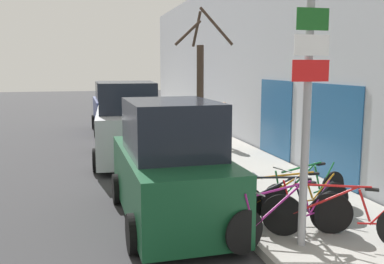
{
  "coord_description": "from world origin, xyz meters",
  "views": [
    {
      "loc": [
        -1.59,
        -1.69,
        2.92
      ],
      "look_at": [
        0.75,
        7.25,
        1.5
      ],
      "focal_mm": 40.0,
      "sensor_mm": 36.0,
      "label": 1
    }
  ],
  "objects_px": {
    "parked_car_0": "(170,168)",
    "bicycle_0": "(339,218)",
    "parked_car_2": "(115,109)",
    "bicycle_3": "(291,199)",
    "bicycle_4": "(305,192)",
    "bicycle_1": "(289,217)",
    "parked_car_1": "(127,125)",
    "street_tree": "(200,101)",
    "bicycle_2": "(277,207)",
    "signpost": "(307,115)",
    "pedestrian_near": "(224,121)"
  },
  "relations": [
    {
      "from": "bicycle_0",
      "to": "bicycle_3",
      "type": "relative_size",
      "value": 0.91
    },
    {
      "from": "bicycle_3",
      "to": "parked_car_0",
      "type": "bearing_deg",
      "value": 69.22
    },
    {
      "from": "bicycle_2",
      "to": "parked_car_0",
      "type": "bearing_deg",
      "value": 73.16
    },
    {
      "from": "bicycle_4",
      "to": "parked_car_2",
      "type": "distance_m",
      "value": 12.46
    },
    {
      "from": "parked_car_1",
      "to": "bicycle_3",
      "type": "bearing_deg",
      "value": -67.16
    },
    {
      "from": "bicycle_4",
      "to": "pedestrian_near",
      "type": "relative_size",
      "value": 1.39
    },
    {
      "from": "bicycle_2",
      "to": "parked_car_1",
      "type": "bearing_deg",
      "value": 37.47
    },
    {
      "from": "signpost",
      "to": "bicycle_0",
      "type": "relative_size",
      "value": 1.79
    },
    {
      "from": "bicycle_3",
      "to": "bicycle_0",
      "type": "bearing_deg",
      "value": -166.29
    },
    {
      "from": "bicycle_1",
      "to": "parked_car_0",
      "type": "relative_size",
      "value": 0.57
    },
    {
      "from": "parked_car_0",
      "to": "pedestrian_near",
      "type": "distance_m",
      "value": 6.88
    },
    {
      "from": "parked_car_2",
      "to": "parked_car_0",
      "type": "bearing_deg",
      "value": -89.81
    },
    {
      "from": "bicycle_0",
      "to": "bicycle_1",
      "type": "xyz_separation_m",
      "value": [
        -0.75,
        0.24,
        -0.01
      ]
    },
    {
      "from": "bicycle_4",
      "to": "parked_car_2",
      "type": "height_order",
      "value": "parked_car_2"
    },
    {
      "from": "parked_car_1",
      "to": "pedestrian_near",
      "type": "height_order",
      "value": "parked_car_1"
    },
    {
      "from": "signpost",
      "to": "bicycle_0",
      "type": "distance_m",
      "value": 1.76
    },
    {
      "from": "parked_car_1",
      "to": "pedestrian_near",
      "type": "xyz_separation_m",
      "value": [
        3.35,
        0.49,
        -0.06
      ]
    },
    {
      "from": "bicycle_2",
      "to": "bicycle_4",
      "type": "height_order",
      "value": "bicycle_2"
    },
    {
      "from": "bicycle_0",
      "to": "parked_car_0",
      "type": "xyz_separation_m",
      "value": [
        -2.3,
        2.02,
        0.48
      ]
    },
    {
      "from": "pedestrian_near",
      "to": "bicycle_2",
      "type": "bearing_deg",
      "value": -121.75
    },
    {
      "from": "bicycle_3",
      "to": "pedestrian_near",
      "type": "height_order",
      "value": "pedestrian_near"
    },
    {
      "from": "bicycle_0",
      "to": "parked_car_1",
      "type": "height_order",
      "value": "parked_car_1"
    },
    {
      "from": "bicycle_1",
      "to": "street_tree",
      "type": "distance_m",
      "value": 4.7
    },
    {
      "from": "bicycle_1",
      "to": "bicycle_3",
      "type": "bearing_deg",
      "value": -46.52
    },
    {
      "from": "bicycle_3",
      "to": "bicycle_4",
      "type": "distance_m",
      "value": 0.5
    },
    {
      "from": "signpost",
      "to": "parked_car_1",
      "type": "bearing_deg",
      "value": 103.95
    },
    {
      "from": "bicycle_1",
      "to": "street_tree",
      "type": "bearing_deg",
      "value": -14.18
    },
    {
      "from": "parked_car_0",
      "to": "bicycle_0",
      "type": "bearing_deg",
      "value": -42.0
    },
    {
      "from": "bicycle_3",
      "to": "street_tree",
      "type": "height_order",
      "value": "street_tree"
    },
    {
      "from": "parked_car_1",
      "to": "parked_car_2",
      "type": "xyz_separation_m",
      "value": [
        0.09,
        5.93,
        -0.08
      ]
    },
    {
      "from": "bicycle_3",
      "to": "street_tree",
      "type": "xyz_separation_m",
      "value": [
        -0.73,
        3.54,
        1.53
      ]
    },
    {
      "from": "bicycle_3",
      "to": "parked_car_1",
      "type": "height_order",
      "value": "parked_car_1"
    },
    {
      "from": "street_tree",
      "to": "bicycle_2",
      "type": "bearing_deg",
      "value": -86.63
    },
    {
      "from": "bicycle_1",
      "to": "bicycle_4",
      "type": "xyz_separation_m",
      "value": [
        0.94,
        1.17,
        -0.0
      ]
    },
    {
      "from": "parked_car_0",
      "to": "pedestrian_near",
      "type": "height_order",
      "value": "parked_car_0"
    },
    {
      "from": "bicycle_1",
      "to": "street_tree",
      "type": "xyz_separation_m",
      "value": [
        -0.22,
        4.44,
        1.5
      ]
    },
    {
      "from": "bicycle_1",
      "to": "pedestrian_near",
      "type": "bearing_deg",
      "value": -28.38
    },
    {
      "from": "bicycle_1",
      "to": "bicycle_2",
      "type": "bearing_deg",
      "value": -18.78
    },
    {
      "from": "parked_car_1",
      "to": "parked_car_2",
      "type": "distance_m",
      "value": 5.93
    },
    {
      "from": "pedestrian_near",
      "to": "parked_car_1",
      "type": "bearing_deg",
      "value": 168.54
    },
    {
      "from": "signpost",
      "to": "street_tree",
      "type": "relative_size",
      "value": 0.89
    },
    {
      "from": "parked_car_2",
      "to": "street_tree",
      "type": "xyz_separation_m",
      "value": [
        1.45,
        -8.89,
        1.02
      ]
    },
    {
      "from": "bicycle_0",
      "to": "parked_car_2",
      "type": "xyz_separation_m",
      "value": [
        -2.41,
        13.58,
        0.48
      ]
    },
    {
      "from": "signpost",
      "to": "bicycle_0",
      "type": "bearing_deg",
      "value": -4.91
    },
    {
      "from": "bicycle_0",
      "to": "parked_car_0",
      "type": "distance_m",
      "value": 3.1
    },
    {
      "from": "bicycle_1",
      "to": "parked_car_1",
      "type": "distance_m",
      "value": 7.63
    },
    {
      "from": "bicycle_1",
      "to": "bicycle_3",
      "type": "height_order",
      "value": "bicycle_1"
    },
    {
      "from": "bicycle_1",
      "to": "bicycle_4",
      "type": "bearing_deg",
      "value": -55.93
    },
    {
      "from": "bicycle_1",
      "to": "parked_car_1",
      "type": "bearing_deg",
      "value": -3.66
    },
    {
      "from": "parked_car_0",
      "to": "parked_car_2",
      "type": "height_order",
      "value": "parked_car_0"
    }
  ]
}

